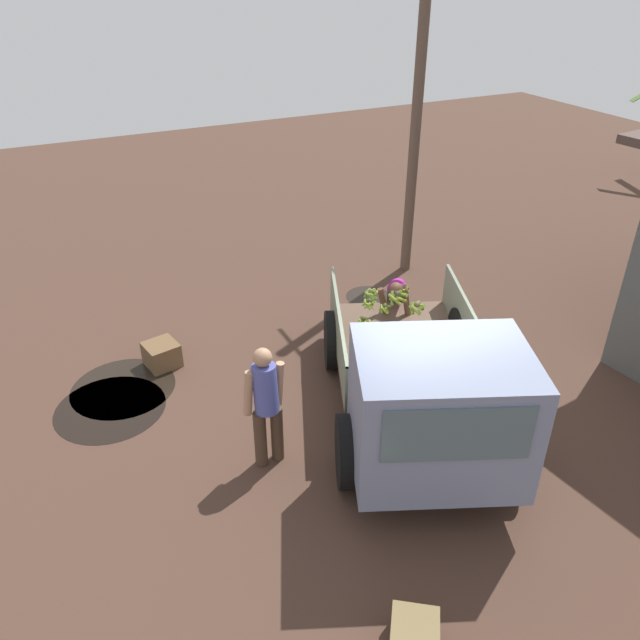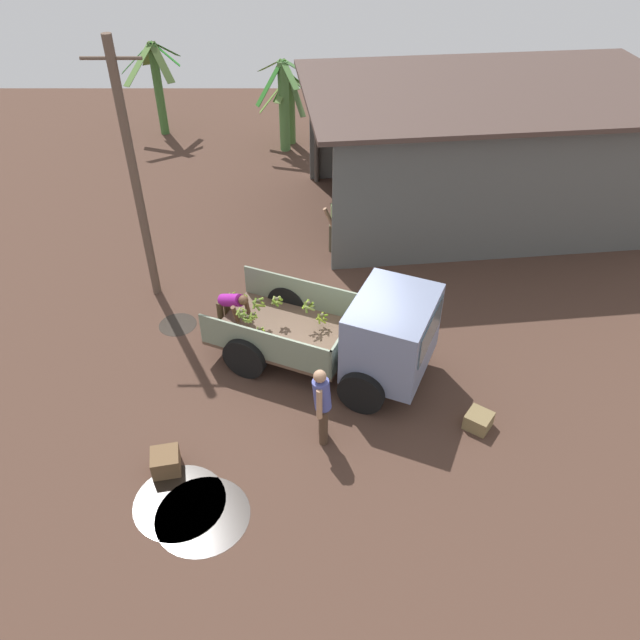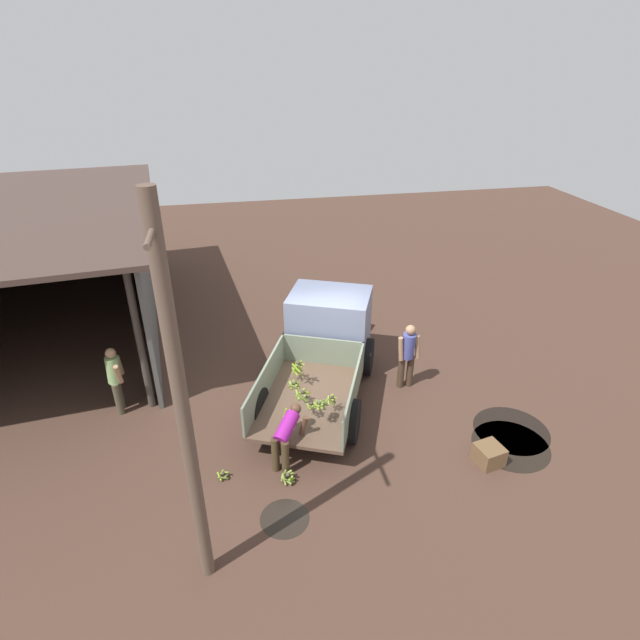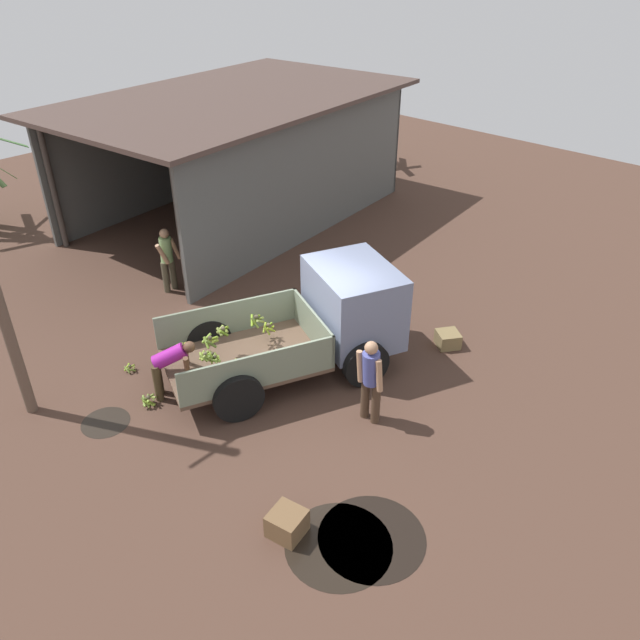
% 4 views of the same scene
% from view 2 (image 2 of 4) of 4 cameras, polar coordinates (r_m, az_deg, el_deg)
% --- Properties ---
extents(ground, '(36.00, 36.00, 0.00)m').
position_cam_2_polar(ground, '(13.38, 0.93, -3.99)').
color(ground, '#493127').
extents(mud_patch_0, '(0.87, 0.87, 0.01)m').
position_cam_2_polar(mud_patch_0, '(14.75, -12.87, -0.41)').
color(mud_patch_0, black).
rests_on(mud_patch_0, ground).
extents(mud_patch_1, '(1.57, 1.57, 0.01)m').
position_cam_2_polar(mud_patch_1, '(11.29, -12.70, -15.93)').
color(mud_patch_1, black).
rests_on(mud_patch_1, ground).
extents(mud_patch_2, '(1.59, 1.59, 0.01)m').
position_cam_2_polar(mud_patch_2, '(11.06, -10.67, -17.16)').
color(mud_patch_2, black).
rests_on(mud_patch_2, ground).
extents(cargo_truck, '(4.94, 3.59, 2.00)m').
position_cam_2_polar(cargo_truck, '(12.48, 4.46, -1.31)').
color(cargo_truck, brown).
rests_on(cargo_truck, ground).
extents(warehouse_shed, '(10.90, 7.39, 3.63)m').
position_cam_2_polar(warehouse_shed, '(18.71, 16.77, 16.78)').
color(warehouse_shed, '#555754').
rests_on(warehouse_shed, ground).
extents(utility_pole, '(1.20, 0.20, 5.98)m').
position_cam_2_polar(utility_pole, '(14.44, -16.58, 12.38)').
color(utility_pole, brown).
rests_on(utility_pole, ground).
extents(banana_palm_0, '(2.59, 1.86, 3.09)m').
position_cam_2_polar(banana_palm_0, '(22.49, -3.29, 19.07)').
color(banana_palm_0, '#4F7E40').
rests_on(banana_palm_0, ground).
extents(banana_palm_1, '(2.29, 2.09, 2.42)m').
position_cam_2_polar(banana_palm_1, '(23.19, -2.72, 18.82)').
color(banana_palm_1, '#50763B').
rests_on(banana_palm_1, ground).
extents(banana_palm_3, '(2.07, 2.41, 3.25)m').
position_cam_2_polar(banana_palm_3, '(24.55, -14.62, 20.00)').
color(banana_palm_3, '#406D32').
rests_on(banana_palm_3, ground).
extents(person_foreground_visitor, '(0.37, 0.58, 1.70)m').
position_cam_2_polar(person_foreground_visitor, '(11.23, 0.17, -7.55)').
color(person_foreground_visitor, '#453224').
rests_on(person_foreground_visitor, ground).
extents(person_worker_loading, '(0.83, 0.82, 1.16)m').
position_cam_2_polar(person_worker_loading, '(13.89, -8.13, 1.28)').
color(person_worker_loading, '#433520').
rests_on(person_worker_loading, ground).
extents(person_bystander_near_shed, '(0.70, 0.36, 1.63)m').
position_cam_2_polar(person_bystander_near_shed, '(16.53, 1.49, 8.98)').
color(person_bystander_near_shed, '#4F4836').
rests_on(person_bystander_near_shed, ground).
extents(banana_bunch_on_ground_0, '(0.30, 0.30, 0.23)m').
position_cam_2_polar(banana_bunch_on_ground_0, '(14.38, -9.90, -0.44)').
color(banana_bunch_on_ground_0, '#4A4330').
rests_on(banana_bunch_on_ground_0, ground).
extents(banana_bunch_on_ground_1, '(0.24, 0.24, 0.16)m').
position_cam_2_polar(banana_bunch_on_ground_1, '(15.29, -8.00, 2.21)').
color(banana_bunch_on_ground_1, '#49422F').
rests_on(banana_bunch_on_ground_1, ground).
extents(wooden_crate_0, '(0.58, 0.58, 0.39)m').
position_cam_2_polar(wooden_crate_0, '(11.63, -13.93, -12.46)').
color(wooden_crate_0, brown).
rests_on(wooden_crate_0, ground).
extents(wooden_crate_1, '(0.63, 0.63, 0.32)m').
position_cam_2_polar(wooden_crate_1, '(12.36, 14.29, -8.90)').
color(wooden_crate_1, olive).
rests_on(wooden_crate_1, ground).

